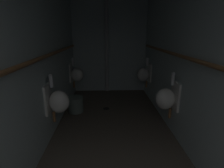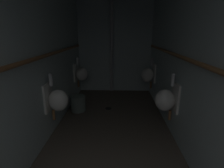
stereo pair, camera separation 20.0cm
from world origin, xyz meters
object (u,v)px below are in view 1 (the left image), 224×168
urinal_right_far (144,74)px  floor_drain (106,108)px  standpipe_back_wall (107,48)px  urinal_right_mid (167,98)px  waste_bin (76,104)px  urinal_left_mid (58,101)px  urinal_left_far (77,74)px

urinal_right_far → floor_drain: (-0.95, -0.66, -0.61)m
standpipe_back_wall → floor_drain: standpipe_back_wall is taller
urinal_right_far → urinal_right_mid: bearing=-90.0°
floor_drain → waste_bin: waste_bin is taller
urinal_left_mid → standpipe_back_wall: standpipe_back_wall is taller
urinal_right_mid → standpipe_back_wall: 2.41m
urinal_left_mid → urinal_left_far: same height
urinal_right_mid → floor_drain: urinal_right_mid is taller
urinal_left_mid → standpipe_back_wall: bearing=71.2°
urinal_left_mid → floor_drain: 1.41m
urinal_left_mid → waste_bin: (0.09, 0.92, -0.45)m
urinal_right_mid → urinal_right_far: size_ratio=1.00×
urinal_left_far → standpipe_back_wall: standpipe_back_wall is taller
standpipe_back_wall → floor_drain: bearing=-91.4°
floor_drain → standpipe_back_wall: bearing=88.6°
urinal_left_far → urinal_right_far: same height
urinal_right_mid → urinal_left_mid: bearing=-178.1°
urinal_left_mid → floor_drain: urinal_left_mid is taller
urinal_right_mid → urinal_left_far: bearing=134.7°
urinal_left_mid → urinal_right_mid: size_ratio=1.00×
urinal_left_far → urinal_right_mid: 2.38m
urinal_left_mid → standpipe_back_wall: size_ratio=0.32×
urinal_left_mid → standpipe_back_wall: (0.75, 2.21, 0.59)m
standpipe_back_wall → urinal_right_mid: bearing=-66.9°
urinal_right_far → standpipe_back_wall: 1.20m
urinal_right_far → waste_bin: size_ratio=2.31×
urinal_right_mid → waste_bin: size_ratio=2.31×
standpipe_back_wall → urinal_left_mid: bearing=-108.8°
urinal_left_far → urinal_right_mid: size_ratio=1.00×
standpipe_back_wall → floor_drain: size_ratio=16.81×
urinal_left_mid → floor_drain: bearing=55.1°
urinal_left_mid → waste_bin: urinal_left_mid is taller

